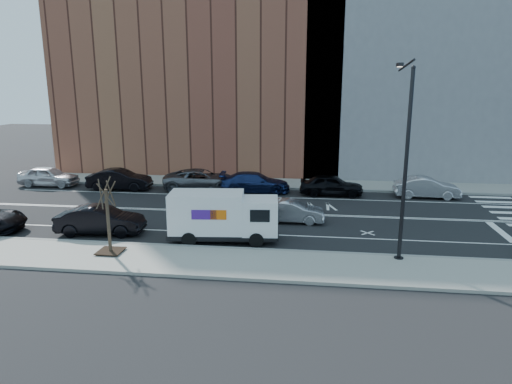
% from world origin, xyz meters
% --- Properties ---
extents(ground, '(120.00, 120.00, 0.00)m').
position_xyz_m(ground, '(0.00, 0.00, 0.00)').
color(ground, black).
rests_on(ground, ground).
extents(sidewalk_near, '(44.00, 3.60, 0.15)m').
position_xyz_m(sidewalk_near, '(0.00, -8.80, 0.07)').
color(sidewalk_near, gray).
rests_on(sidewalk_near, ground).
extents(sidewalk_far, '(44.00, 3.60, 0.15)m').
position_xyz_m(sidewalk_far, '(0.00, 8.80, 0.07)').
color(sidewalk_far, gray).
rests_on(sidewalk_far, ground).
extents(curb_near, '(44.00, 0.25, 0.17)m').
position_xyz_m(curb_near, '(0.00, -7.00, 0.08)').
color(curb_near, gray).
rests_on(curb_near, ground).
extents(curb_far, '(44.00, 0.25, 0.17)m').
position_xyz_m(curb_far, '(0.00, 7.00, 0.08)').
color(curb_far, gray).
rests_on(curb_far, ground).
extents(road_markings, '(40.00, 8.60, 0.01)m').
position_xyz_m(road_markings, '(0.00, 0.00, 0.00)').
color(road_markings, white).
rests_on(road_markings, ground).
extents(bldg_brick, '(26.00, 10.00, 22.00)m').
position_xyz_m(bldg_brick, '(-8.00, 15.60, 11.00)').
color(bldg_brick, brown).
rests_on(bldg_brick, ground).
extents(bldg_concrete, '(20.00, 10.00, 26.00)m').
position_xyz_m(bldg_concrete, '(12.00, 15.60, 13.00)').
color(bldg_concrete, slate).
rests_on(bldg_concrete, ground).
extents(streetlight, '(0.44, 4.02, 9.34)m').
position_xyz_m(streetlight, '(7.00, -6.91, 5.08)').
color(streetlight, black).
rests_on(streetlight, ground).
extents(street_tree, '(1.20, 1.20, 3.75)m').
position_xyz_m(street_tree, '(-7.00, -8.40, 1.45)').
color(street_tree, black).
rests_on(street_tree, ground).
extents(fedex_van, '(6.01, 2.54, 2.67)m').
position_xyz_m(fedex_van, '(-1.91, -5.60, 1.40)').
color(fedex_van, black).
rests_on(fedex_van, ground).
extents(far_parked_a, '(4.83, 1.97, 1.64)m').
position_xyz_m(far_parked_a, '(-18.77, 5.80, 0.82)').
color(far_parked_a, '#BBBABF').
rests_on(far_parked_a, ground).
extents(far_parked_b, '(5.08, 2.04, 1.64)m').
position_xyz_m(far_parked_b, '(-12.44, 5.30, 0.82)').
color(far_parked_b, black).
rests_on(far_parked_b, ground).
extents(far_parked_c, '(6.25, 3.52, 1.65)m').
position_xyz_m(far_parked_c, '(-5.97, 6.07, 0.82)').
color(far_parked_c, '#55575E').
rests_on(far_parked_c, ground).
extents(far_parked_d, '(5.55, 2.61, 1.57)m').
position_xyz_m(far_parked_d, '(-1.63, 5.76, 0.78)').
color(far_parked_d, '#15214C').
rests_on(far_parked_d, ground).
extents(far_parked_e, '(4.76, 1.97, 1.61)m').
position_xyz_m(far_parked_e, '(4.23, 5.48, 0.81)').
color(far_parked_e, black).
rests_on(far_parked_e, ground).
extents(far_parked_f, '(4.69, 1.67, 1.54)m').
position_xyz_m(far_parked_f, '(11.20, 5.65, 0.77)').
color(far_parked_f, silver).
rests_on(far_parked_f, ground).
extents(driving_sedan, '(4.12, 1.48, 1.35)m').
position_xyz_m(driving_sedan, '(1.53, -1.69, 0.68)').
color(driving_sedan, '#B3B3B8').
rests_on(driving_sedan, ground).
extents(near_parked_rear_a, '(4.95, 2.12, 1.59)m').
position_xyz_m(near_parked_rear_a, '(-8.96, -5.31, 0.79)').
color(near_parked_rear_a, black).
rests_on(near_parked_rear_a, ground).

